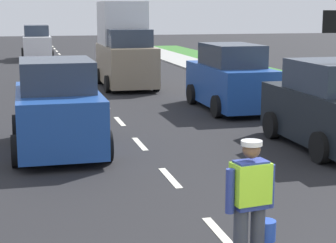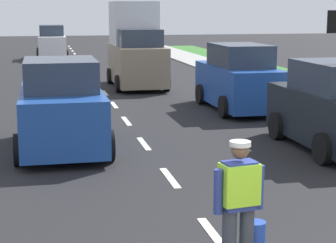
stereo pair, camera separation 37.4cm
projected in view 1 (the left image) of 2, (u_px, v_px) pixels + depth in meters
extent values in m
plane|color=black|center=(85.00, 83.00, 25.96)|extent=(96.00, 96.00, 0.00)
cube|color=silver|center=(221.00, 234.00, 8.52)|extent=(0.14, 1.40, 0.01)
cube|color=silver|center=(170.00, 178.00, 11.38)|extent=(0.14, 1.40, 0.01)
cube|color=silver|center=(140.00, 144.00, 14.24)|extent=(0.14, 1.40, 0.01)
cube|color=silver|center=(120.00, 121.00, 17.09)|extent=(0.14, 1.40, 0.01)
cube|color=silver|center=(105.00, 105.00, 19.95)|extent=(0.14, 1.40, 0.01)
cube|color=silver|center=(94.00, 93.00, 22.81)|extent=(0.14, 1.40, 0.01)
cube|color=silver|center=(86.00, 84.00, 25.67)|extent=(0.14, 1.40, 0.01)
cube|color=silver|center=(79.00, 76.00, 28.53)|extent=(0.14, 1.40, 0.01)
cube|color=silver|center=(74.00, 70.00, 31.39)|extent=(0.14, 1.40, 0.01)
cube|color=silver|center=(69.00, 65.00, 34.25)|extent=(0.14, 1.40, 0.01)
cube|color=silver|center=(65.00, 61.00, 37.11)|extent=(0.14, 1.40, 0.01)
cube|color=silver|center=(62.00, 57.00, 39.96)|extent=(0.14, 1.40, 0.01)
cube|color=silver|center=(59.00, 54.00, 42.82)|extent=(0.14, 1.40, 0.01)
cube|color=silver|center=(57.00, 51.00, 45.68)|extent=(0.14, 1.40, 0.01)
cube|color=silver|center=(55.00, 49.00, 48.54)|extent=(0.14, 1.40, 0.01)
cube|color=silver|center=(53.00, 46.00, 51.40)|extent=(0.14, 1.40, 0.01)
cylinder|color=#383D4C|center=(240.00, 241.00, 7.24)|extent=(0.18, 0.18, 0.82)
cylinder|color=#383D4C|center=(257.00, 238.00, 7.33)|extent=(0.18, 0.18, 0.82)
cube|color=navy|center=(250.00, 185.00, 7.15)|extent=(0.43, 0.30, 0.60)
cube|color=#A5EA33|center=(251.00, 183.00, 7.14)|extent=(0.50, 0.34, 0.51)
cylinder|color=navy|center=(230.00, 191.00, 7.05)|extent=(0.11, 0.11, 0.55)
cylinder|color=navy|center=(270.00, 186.00, 7.26)|extent=(0.11, 0.11, 0.55)
sphere|color=brown|center=(251.00, 149.00, 7.07)|extent=(0.22, 0.22, 0.22)
cylinder|color=silver|center=(252.00, 143.00, 7.05)|extent=(0.26, 0.26, 0.06)
cylinder|color=#2347B7|center=(266.00, 230.00, 7.48)|extent=(0.26, 0.26, 0.26)
cube|color=gray|center=(126.00, 64.00, 24.43)|extent=(1.90, 4.60, 1.56)
cube|color=#2D3847|center=(129.00, 38.00, 23.45)|extent=(1.67, 1.61, 0.70)
cube|color=silver|center=(122.00, 23.00, 24.88)|extent=(1.80, 2.53, 1.80)
cylinder|color=black|center=(99.00, 76.00, 25.67)|extent=(0.22, 0.68, 0.68)
cylinder|color=black|center=(142.00, 75.00, 26.13)|extent=(0.22, 0.68, 0.68)
cylinder|color=black|center=(108.00, 84.00, 22.95)|extent=(0.22, 0.68, 0.68)
cylinder|color=black|center=(156.00, 83.00, 23.42)|extent=(0.22, 0.68, 0.68)
cube|color=black|center=(328.00, 116.00, 13.75)|extent=(1.67, 4.06, 1.17)
cube|color=#2D3847|center=(332.00, 76.00, 13.48)|extent=(1.47, 2.24, 0.70)
cylinder|color=black|center=(272.00, 125.00, 14.83)|extent=(0.22, 0.68, 0.68)
cylinder|color=black|center=(333.00, 122.00, 15.24)|extent=(0.22, 0.68, 0.68)
cylinder|color=black|center=(321.00, 147.00, 12.43)|extent=(0.22, 0.68, 0.68)
cube|color=silver|center=(37.00, 46.00, 38.15)|extent=(1.72, 4.32, 1.33)
cube|color=#2D3847|center=(36.00, 30.00, 38.07)|extent=(1.51, 2.37, 0.70)
cylinder|color=black|center=(52.00, 55.00, 37.18)|extent=(0.22, 0.68, 0.68)
cylinder|color=black|center=(23.00, 56.00, 36.76)|extent=(0.22, 0.68, 0.68)
cylinder|color=black|center=(50.00, 52.00, 39.73)|extent=(0.22, 0.68, 0.68)
cylinder|color=black|center=(23.00, 53.00, 39.31)|extent=(0.22, 0.68, 0.68)
cube|color=#1E4799|center=(58.00, 117.00, 13.41)|extent=(1.83, 3.87, 1.23)
cube|color=#2D3847|center=(56.00, 75.00, 13.32)|extent=(1.61, 2.13, 0.70)
cylinder|color=black|center=(106.00, 146.00, 12.57)|extent=(0.22, 0.68, 0.68)
cylinder|color=black|center=(17.00, 151.00, 12.13)|extent=(0.22, 0.68, 0.68)
cylinder|color=black|center=(93.00, 125.00, 14.86)|extent=(0.22, 0.68, 0.68)
cylinder|color=black|center=(17.00, 128.00, 14.42)|extent=(0.22, 0.68, 0.68)
cube|color=#1E4799|center=(230.00, 85.00, 19.06)|extent=(1.73, 4.36, 1.25)
cube|color=#2D3847|center=(232.00, 55.00, 18.77)|extent=(1.52, 2.40, 0.70)
cylinder|color=black|center=(192.00, 94.00, 20.23)|extent=(0.22, 0.68, 0.68)
cylinder|color=black|center=(240.00, 92.00, 20.65)|extent=(0.22, 0.68, 0.68)
cylinder|color=black|center=(217.00, 107.00, 17.65)|extent=(0.22, 0.68, 0.68)
cylinder|color=black|center=(272.00, 104.00, 18.07)|extent=(0.22, 0.68, 0.68)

